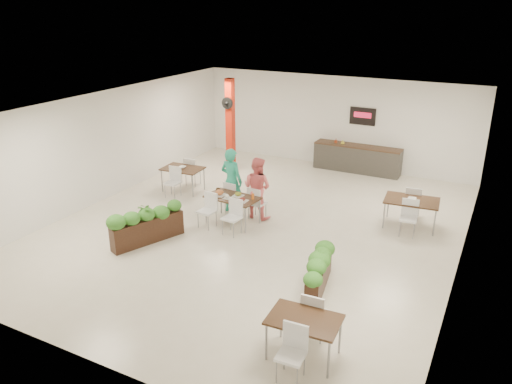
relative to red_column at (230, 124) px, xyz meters
The scene contains 12 objects.
ground 5.11m from the red_column, 51.64° to the right, with size 12.00×12.00×0.00m, color beige.
room_shell 4.85m from the red_column, 51.64° to the right, with size 10.10×12.10×3.22m.
red_column is the anchor object (origin of this frame).
service_counter 4.56m from the red_column, 25.00° to the left, with size 3.00×0.64×2.20m.
main_table 4.63m from the red_column, 59.52° to the right, with size 1.47×1.73×0.92m.
diner_man 3.82m from the red_column, 59.59° to the right, with size 0.68×0.44×1.86m, color teal.
diner_woman 4.29m from the red_column, 50.17° to the right, with size 0.83×0.65×1.72m, color #F26B6E.
planter_left 6.06m from the red_column, 80.14° to the right, with size 1.00×1.87×1.04m.
planter_right 8.22m from the red_column, 47.16° to the right, with size 0.64×1.72×0.90m.
side_table_a 2.70m from the red_column, 96.65° to the right, with size 1.27×1.64×0.92m.
side_table_b 6.93m from the red_column, 16.32° to the right, with size 1.46×1.65×0.92m.
side_table_c 10.13m from the red_column, 53.12° to the right, with size 1.22×1.64×0.92m.
Camera 1 is at (5.49, -10.73, 5.61)m, focal length 35.00 mm.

